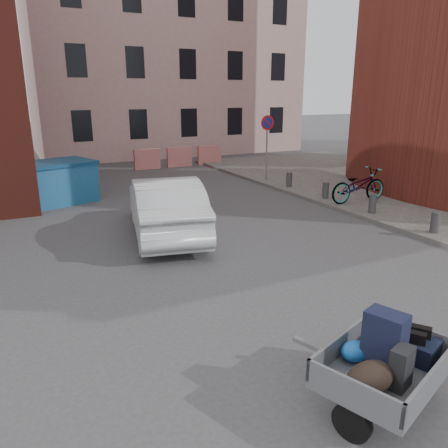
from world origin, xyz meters
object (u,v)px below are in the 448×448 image
silver_car (165,206)px  dumpster (42,184)px  trailer (384,362)px  bicycle (358,185)px

silver_car → dumpster: bearing=-50.2°
dumpster → silver_car: (2.60, -4.92, 0.06)m
trailer → silver_car: bearing=70.3°
silver_car → trailer: bearing=102.3°
silver_car → bicycle: (6.80, 0.15, -0.09)m
trailer → bicycle: bicycle is taller
dumpster → bicycle: 10.54m
trailer → bicycle: size_ratio=0.93×
trailer → dumpster: bearing=82.0°
dumpster → silver_car: silver_car is taller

